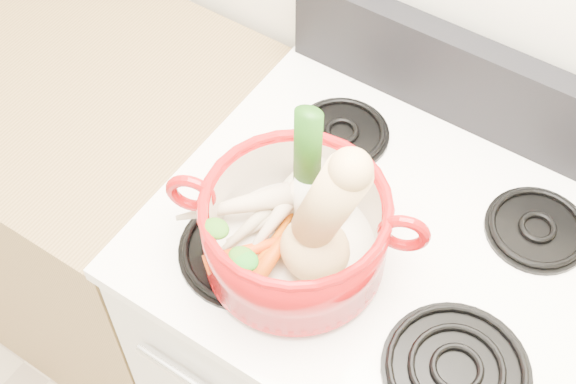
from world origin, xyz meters
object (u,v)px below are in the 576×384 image
Objects in this scene: squash at (317,215)px; leek at (307,171)px; stove_body at (371,362)px; dutch_oven at (295,231)px.

squash is 1.01× the size of leek.
stove_body is 0.60m from dutch_oven.
dutch_oven is 0.11m from leek.
dutch_oven is 0.11m from squash.
stove_body is 3.32× the size of squash.
stove_body is at bearing 68.49° from squash.
leek is at bearing 136.17° from squash.
squash is (-0.07, -0.15, 0.68)m from stove_body.
squash is (0.04, -0.01, 0.10)m from dutch_oven.
leek is (-0.05, 0.06, -0.00)m from squash.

